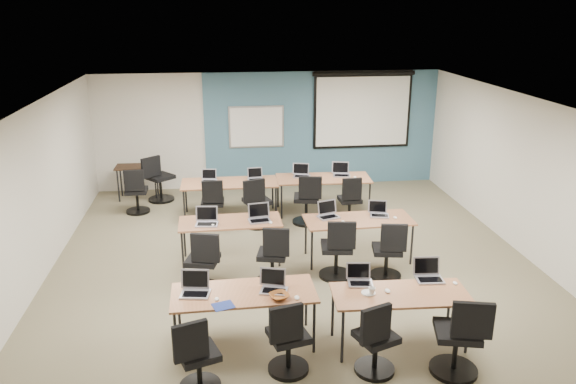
{
  "coord_description": "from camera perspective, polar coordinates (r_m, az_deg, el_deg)",
  "views": [
    {
      "loc": [
        -1.17,
        -8.37,
        4.13
      ],
      "look_at": [
        -0.07,
        0.4,
        1.18
      ],
      "focal_mm": 35.0,
      "sensor_mm": 36.0,
      "label": 1
    }
  ],
  "objects": [
    {
      "name": "floor",
      "position": [
        9.4,
        0.71,
        -7.61
      ],
      "size": [
        8.0,
        9.0,
        0.02
      ],
      "primitive_type": "cube",
      "color": "#6B6354",
      "rests_on": "ground"
    },
    {
      "name": "ceiling",
      "position": [
        8.57,
        0.78,
        8.84
      ],
      "size": [
        8.0,
        9.0,
        0.02
      ],
      "primitive_type": "cube",
      "color": "white",
      "rests_on": "ground"
    },
    {
      "name": "wall_back",
      "position": [
        13.22,
        -1.94,
        6.29
      ],
      "size": [
        8.0,
        0.04,
        2.7
      ],
      "primitive_type": "cube",
      "color": "beige",
      "rests_on": "ground"
    },
    {
      "name": "wall_front",
      "position": [
        4.9,
        8.27,
        -16.3
      ],
      "size": [
        8.0,
        0.04,
        2.7
      ],
      "primitive_type": "cube",
      "color": "beige",
      "rests_on": "ground"
    },
    {
      "name": "wall_left",
      "position": [
        9.26,
        -24.59,
        -0.75
      ],
      "size": [
        0.04,
        9.0,
        2.7
      ],
      "primitive_type": "cube",
      "color": "beige",
      "rests_on": "ground"
    },
    {
      "name": "wall_right",
      "position": [
        10.22,
        23.56,
        1.08
      ],
      "size": [
        0.04,
        9.0,
        2.7
      ],
      "primitive_type": "cube",
      "color": "beige",
      "rests_on": "ground"
    },
    {
      "name": "blue_accent_panel",
      "position": [
        13.36,
        3.45,
        6.39
      ],
      "size": [
        5.5,
        0.04,
        2.7
      ],
      "primitive_type": "cube",
      "color": "#3D5977",
      "rests_on": "wall_back"
    },
    {
      "name": "whiteboard",
      "position": [
        13.1,
        -3.23,
        6.61
      ],
      "size": [
        1.28,
        0.03,
        0.98
      ],
      "color": "#AAB0B8",
      "rests_on": "wall_back"
    },
    {
      "name": "projector_screen",
      "position": [
        13.4,
        7.59,
        8.64
      ],
      "size": [
        2.4,
        0.1,
        1.82
      ],
      "color": "black",
      "rests_on": "wall_back"
    },
    {
      "name": "training_table_front_left",
      "position": [
        7.15,
        -4.5,
        -10.41
      ],
      "size": [
        1.8,
        0.75,
        0.73
      ],
      "rotation": [
        0.0,
        0.0,
        0.02
      ],
      "color": "brown",
      "rests_on": "floor"
    },
    {
      "name": "training_table_front_right",
      "position": [
        7.24,
        11.33,
        -10.37
      ],
      "size": [
        1.7,
        0.71,
        0.73
      ],
      "rotation": [
        0.0,
        0.0,
        -0.05
      ],
      "color": "#A87D46",
      "rests_on": "floor"
    },
    {
      "name": "training_table_mid_left",
      "position": [
        9.38,
        -5.88,
        -3.22
      ],
      "size": [
        1.69,
        0.71,
        0.73
      ],
      "rotation": [
        0.0,
        0.0,
        0.02
      ],
      "color": "olive",
      "rests_on": "floor"
    },
    {
      "name": "training_table_mid_right",
      "position": [
        9.49,
        7.17,
        -3.0
      ],
      "size": [
        1.8,
        0.75,
        0.73
      ],
      "rotation": [
        0.0,
        0.0,
        0.02
      ],
      "color": "brown",
      "rests_on": "floor"
    },
    {
      "name": "training_table_back_left",
      "position": [
        11.42,
        -5.96,
        0.8
      ],
      "size": [
        1.94,
        0.81,
        0.73
      ],
      "rotation": [
        0.0,
        0.0,
        -0.01
      ],
      "color": "olive",
      "rests_on": "floor"
    },
    {
      "name": "training_table_back_right",
      "position": [
        11.68,
        3.6,
        1.27
      ],
      "size": [
        1.94,
        0.81,
        0.73
      ],
      "rotation": [
        0.0,
        0.0,
        -0.05
      ],
      "color": "brown",
      "rests_on": "floor"
    },
    {
      "name": "laptop_0",
      "position": [
        7.15,
        -9.41,
        -9.6
      ],
      "size": [
        0.36,
        0.3,
        0.27
      ],
      "rotation": [
        0.0,
        0.0,
        -0.16
      ],
      "color": "#B9BAC8",
      "rests_on": "training_table_front_left"
    },
    {
      "name": "mouse_0",
      "position": [
        6.99,
        -7.25,
        -10.73
      ],
      "size": [
        0.07,
        0.09,
        0.03
      ],
      "primitive_type": "ellipsoid",
      "rotation": [
        0.0,
        0.0,
        -0.14
      ],
      "color": "white",
      "rests_on": "training_table_front_left"
    },
    {
      "name": "task_chair_0",
      "position": [
        6.55,
        -9.24,
        -16.61
      ],
      "size": [
        0.49,
        0.48,
        0.96
      ],
      "rotation": [
        0.0,
        0.0,
        0.33
      ],
      "color": "black",
      "rests_on": "floor"
    },
    {
      "name": "laptop_1",
      "position": [
        7.13,
        -1.49,
        -9.45
      ],
      "size": [
        0.33,
        0.28,
        0.25
      ],
      "rotation": [
        0.0,
        0.0,
        -0.28
      ],
      "color": "#B8B8B8",
      "rests_on": "training_table_front_left"
    },
    {
      "name": "mouse_1",
      "position": [
        6.96,
        0.91,
        -10.68
      ],
      "size": [
        0.07,
        0.11,
        0.04
      ],
      "primitive_type": "ellipsoid",
      "rotation": [
        0.0,
        0.0,
        0.11
      ],
      "color": "white",
      "rests_on": "training_table_front_left"
    },
    {
      "name": "task_chair_1",
      "position": [
        6.74,
        -0.02,
        -15.12
      ],
      "size": [
        0.49,
        0.49,
        0.97
      ],
      "rotation": [
        0.0,
        0.0,
        0.24
      ],
      "color": "black",
      "rests_on": "floor"
    },
    {
      "name": "laptop_2",
      "position": [
        7.36,
        7.29,
        -8.7
      ],
      "size": [
        0.31,
        0.27,
        0.24
      ],
      "rotation": [
        0.0,
        0.0,
        -0.13
      ],
      "color": "#B8B8BD",
      "rests_on": "training_table_front_right"
    },
    {
      "name": "mouse_2",
      "position": [
        7.21,
        10.07,
        -9.86
      ],
      "size": [
        0.09,
        0.12,
        0.04
      ],
      "primitive_type": "ellipsoid",
      "rotation": [
        0.0,
        0.0,
        0.28
      ],
      "color": "white",
      "rests_on": "training_table_front_right"
    },
    {
      "name": "task_chair_2",
      "position": [
        6.81,
        8.87,
        -15.04
      ],
      "size": [
        0.5,
        0.48,
        0.97
      ],
      "rotation": [
        0.0,
        0.0,
        0.37
      ],
      "color": "black",
      "rests_on": "floor"
    },
    {
      "name": "laptop_3",
      "position": [
        7.62,
        14.08,
        -8.09
      ],
      "size": [
        0.35,
        0.3,
        0.26
      ],
      "rotation": [
        0.0,
        0.0,
        -0.07
      ],
      "color": "#AEAEB3",
      "rests_on": "training_table_front_right"
    },
    {
      "name": "mouse_3",
      "position": [
        7.6,
        16.62,
        -8.87
      ],
      "size": [
        0.07,
        0.1,
        0.03
      ],
      "primitive_type": "ellipsoid",
      "rotation": [
        0.0,
        0.0,
        0.2
      ],
      "color": "white",
      "rests_on": "training_table_front_right"
    },
    {
      "name": "task_chair_3",
      "position": [
        6.99,
        17.02,
        -14.39
      ],
      "size": [
        0.57,
        0.57,
        1.04
      ],
      "rotation": [
        0.0,
        0.0,
        -0.24
      ],
      "color": "black",
      "rests_on": "floor"
    },
    {
      "name": "laptop_4",
      "position": [
        9.27,
        -8.25,
        -2.82
      ],
      "size": [
        0.36,
        0.3,
        0.27
      ],
      "rotation": [
        0.0,
        0.0,
        -0.12
      ],
      "color": "#A7A6AD",
      "rests_on": "training_table_mid_left"
    },
    {
      "name": "mouse_4",
      "position": [
        9.18,
        -7.64,
        -3.39
      ],
      "size": [
        0.08,
        0.11,
        0.04
      ],
      "primitive_type": "ellipsoid",
      "rotation": [
        0.0,
        0.0,
        0.15
      ],
      "color": "white",
      "rests_on": "training_table_mid_left"
    },
    {
      "name": "task_chair_4",
      "position": [
        8.57,
        -8.55,
        -7.49
      ],
      "size": [
        0.52,
        0.52,
        1.0
      ],
      "rotation": [
        0.0,
        0.0,
        -0.25
      ],
      "color": "black",
      "rests_on": "floor"
    },
    {
      "name": "laptop_5",
      "position": [
        9.34,
        -2.94,
        -2.49
      ],
      "size": [
        0.36,
        0.3,
        0.27
      ],
      "rotation": [
        0.0,
        0.0,
        0.14
      ],
      "color": "#B1B1B1",
      "rests_on": "training_table_mid_left"
    },
    {
      "name": "mouse_5",
      "position": [
        9.22,
        -1.77,
        -3.12
      ],
      "size": [
        0.09,
        0.11,
        0.04
      ],
      "primitive_type": "ellipsoid",
      "rotation": [
        0.0,
        0.0,
        0.26
      ],
      "color": "white",
      "rests_on": "training_table_mid_left"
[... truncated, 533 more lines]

